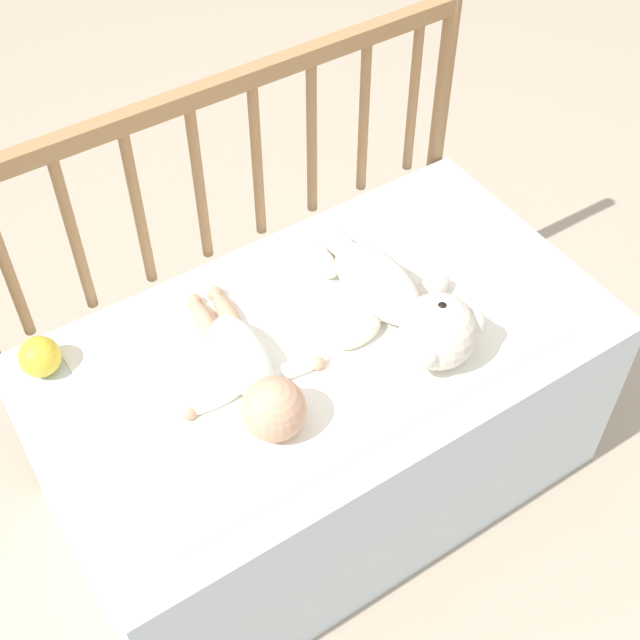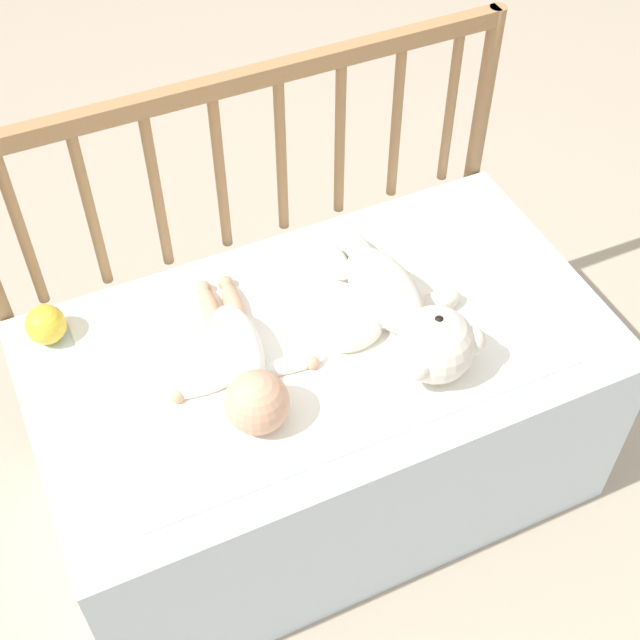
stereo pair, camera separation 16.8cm
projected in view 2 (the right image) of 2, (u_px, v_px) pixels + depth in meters
The scene contains 7 objects.
ground_plane at pixel (321, 475), 2.09m from camera, with size 12.00×12.00×0.00m, color tan.
crib_mattress at pixel (321, 415), 1.91m from camera, with size 1.13×0.63×0.48m.
crib_rail at pixel (253, 187), 1.83m from camera, with size 1.13×0.04×0.89m.
blanket at pixel (314, 335), 1.74m from camera, with size 0.86×0.55×0.01m.
teddy_bear at pixel (406, 314), 1.69m from camera, with size 0.29×0.46×0.15m.
baby at pixel (243, 366), 1.63m from camera, with size 0.31×0.41×0.12m.
toy_ball at pixel (46, 325), 1.70m from camera, with size 0.08×0.08×0.08m.
Camera 2 is at (-0.47, -1.01, 1.80)m, focal length 50.00 mm.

